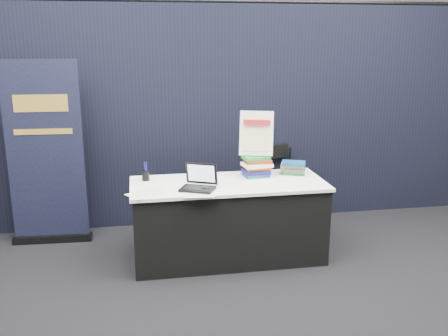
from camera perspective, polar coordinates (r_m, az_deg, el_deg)
floor at (r=4.40m, az=1.81°, el=-13.07°), size 8.00×8.00×0.00m
wall_back at (r=7.86m, az=-4.20°, el=12.45°), size 8.00×0.02×3.50m
drape_partition at (r=5.54m, az=-1.49°, el=5.85°), size 6.00×0.08×2.40m
display_table at (r=4.74m, az=0.48°, el=-5.98°), size 1.80×0.75×0.75m
laptop at (r=4.41m, az=-3.13°, el=-1.74°), size 0.35×0.34×0.22m
mouse at (r=4.37m, az=-2.17°, el=-2.34°), size 0.10×0.13×0.04m
brochure_left at (r=4.33m, az=-8.95°, el=-2.92°), size 0.36×0.34×0.00m
brochure_mid at (r=4.52m, az=-5.02°, el=-2.04°), size 0.31×0.25×0.00m
brochure_right at (r=4.27m, az=-2.88°, el=-3.03°), size 0.29×0.22×0.00m
pen_cup at (r=4.73m, az=-8.94°, el=-0.90°), size 0.08×0.08×0.09m
book_stack_tall at (r=4.81m, az=3.75°, el=0.23°), size 0.26×0.21×0.20m
book_stack_short at (r=4.94m, az=7.90°, el=0.02°), size 0.26×0.23×0.12m
info_sign at (r=4.78m, az=3.72°, el=3.92°), size 0.34×0.21×0.44m
pullup_banner at (r=5.28m, az=-19.62°, el=0.37°), size 0.79×0.14×1.85m
stacking_chair at (r=5.55m, az=6.05°, el=-1.67°), size 0.52×0.53×0.89m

